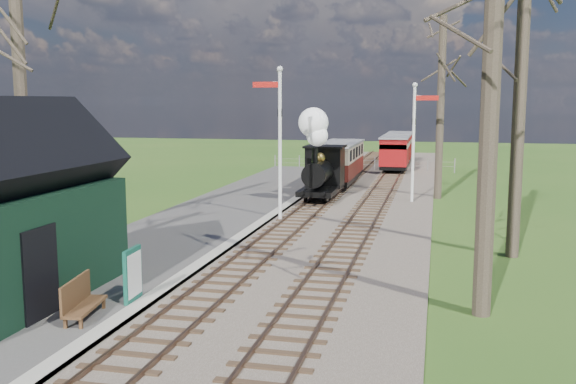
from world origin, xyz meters
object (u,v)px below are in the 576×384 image
semaphore_near (278,132)px  semaphore_far (415,133)px  bench (80,299)px  person (114,250)px  red_carriage_a (395,152)px  station_shed (6,214)px  sign_board (133,274)px  locomotive (320,161)px  coach (340,161)px  red_carriage_b (400,147)px

semaphore_near → semaphore_far: semaphore_near is taller
bench → person: 3.45m
red_carriage_a → station_shed: bearing=-102.4°
semaphore_far → red_carriage_a: size_ratio=1.23×
person → bench: bearing=-171.5°
semaphore_far → semaphore_near: bearing=-130.6°
semaphore_far → sign_board: (-5.83, -17.39, -2.52)m
bench → red_carriage_a: bearing=81.9°
sign_board → bench: bearing=-111.8°
sign_board → red_carriage_a: bearing=82.5°
station_shed → locomotive: size_ratio=1.44×
station_shed → bench: 2.93m
locomotive → coach: bearing=89.9°
red_carriage_b → person: size_ratio=3.42×
red_carriage_a → coach: bearing=-107.7°
station_shed → red_carriage_b: bearing=79.4°
red_carriage_b → coach: bearing=-100.8°
semaphore_far → locomotive: 4.64m
red_carriage_b → locomotive: bearing=-97.6°
coach → sign_board: bearing=-93.7°
locomotive → semaphore_far: bearing=9.2°
semaphore_far → person: semaphore_far is taller
red_carriage_a → sign_board: (-4.05, -30.88, -0.55)m
person → locomotive: bearing=-18.8°
semaphore_far → bench: bearing=-108.8°
sign_board → person: bearing=128.1°
semaphore_near → bench: size_ratio=3.91×
semaphore_near → person: size_ratio=4.57×
station_shed → bench: size_ratio=3.96×
red_carriage_a → person: size_ratio=3.42×
semaphore_near → sign_board: semaphore_near is taller
station_shed → red_carriage_a: (6.90, 31.49, -0.89)m
station_shed → semaphore_far: 20.01m
person → semaphore_far: bearing=-32.9°
semaphore_far → coach: size_ratio=0.82×
semaphore_far → locomotive: semaphore_far is taller
coach → person: bearing=-98.1°
station_shed → sign_board: station_shed is taller
semaphore_near → semaphore_far: bearing=49.4°
station_shed → red_carriage_a: station_shed is taller
red_carriage_a → red_carriage_b: (0.00, 5.50, 0.00)m
station_shed → coach: 23.76m
red_carriage_b → bench: red_carriage_b is taller
sign_board → locomotive: bearing=85.1°
bench → semaphore_near: bearing=84.5°
locomotive → sign_board: 16.78m
semaphore_near → locomotive: (0.76, 5.29, -1.60)m
semaphore_far → sign_board: bearing=-108.5°
station_shed → coach: size_ratio=0.90×
semaphore_far → sign_board: semaphore_far is taller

